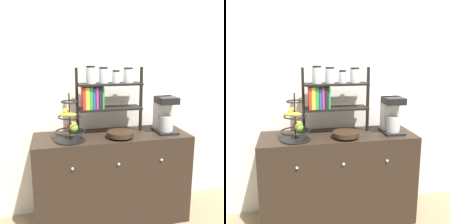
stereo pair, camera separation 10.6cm
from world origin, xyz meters
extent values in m
cube|color=silver|center=(0.00, 0.52, 1.30)|extent=(7.00, 0.05, 2.60)
cube|color=black|center=(0.00, 0.24, 0.43)|extent=(1.42, 0.48, 0.85)
sphere|color=#B2AD8C|center=(-0.39, -0.01, 0.67)|extent=(0.02, 0.02, 0.02)
sphere|color=#B2AD8C|center=(0.00, -0.01, 0.67)|extent=(0.02, 0.02, 0.02)
sphere|color=#B2AD8C|center=(0.39, -0.01, 0.67)|extent=(0.02, 0.02, 0.02)
cube|color=black|center=(0.51, 0.21, 0.86)|extent=(0.18, 0.24, 0.02)
cube|color=#B7B7BC|center=(0.51, 0.27, 1.03)|extent=(0.16, 0.10, 0.32)
cylinder|color=#B7B7BC|center=(0.51, 0.19, 0.94)|extent=(0.13, 0.13, 0.14)
cube|color=black|center=(0.51, 0.20, 1.16)|extent=(0.18, 0.20, 0.06)
cylinder|color=black|center=(-0.39, 0.15, 0.86)|extent=(0.26, 0.26, 0.01)
cylinder|color=black|center=(-0.39, 0.15, 1.06)|extent=(0.01, 0.01, 0.40)
torus|color=black|center=(-0.39, 0.15, 0.94)|extent=(0.26, 0.26, 0.01)
torus|color=black|center=(-0.39, 0.15, 1.06)|extent=(0.20, 0.20, 0.01)
torus|color=black|center=(-0.39, 0.15, 1.19)|extent=(0.14, 0.14, 0.01)
sphere|color=red|center=(-0.37, 0.19, 0.97)|extent=(0.07, 0.07, 0.07)
sphere|color=#6BAD33|center=(-0.36, 0.13, 0.97)|extent=(0.07, 0.07, 0.07)
sphere|color=orange|center=(-0.36, 0.20, 0.97)|extent=(0.08, 0.08, 0.08)
ellipsoid|color=yellow|center=(-0.40, 0.14, 1.09)|extent=(0.15, 0.07, 0.04)
sphere|color=gold|center=(-0.41, 0.20, 1.10)|extent=(0.07, 0.07, 0.07)
cylinder|color=black|center=(0.05, 0.13, 0.86)|extent=(0.13, 0.13, 0.02)
cylinder|color=black|center=(0.05, 0.13, 0.89)|extent=(0.24, 0.24, 0.04)
cube|color=black|center=(-0.30, 0.32, 1.16)|extent=(0.02, 0.02, 0.61)
cube|color=black|center=(0.30, 0.32, 1.16)|extent=(0.02, 0.02, 0.61)
cube|color=black|center=(0.00, 0.32, 1.09)|extent=(0.58, 0.20, 0.02)
cube|color=black|center=(0.00, 0.32, 1.31)|extent=(0.58, 0.20, 0.02)
cube|color=red|center=(-0.25, 0.32, 1.19)|extent=(0.02, 0.16, 0.20)
cube|color=yellow|center=(-0.22, 0.32, 1.19)|extent=(0.03, 0.16, 0.20)
cube|color=#2D8C47|center=(-0.18, 0.32, 1.19)|extent=(0.03, 0.15, 0.20)
cube|color=#2D599E|center=(-0.15, 0.32, 1.19)|extent=(0.02, 0.14, 0.19)
cube|color=#8C338C|center=(-0.13, 0.32, 1.19)|extent=(0.02, 0.16, 0.20)
cube|color=black|center=(-0.10, 0.32, 1.19)|extent=(0.03, 0.16, 0.20)
cube|color=#2D8C47|center=(-0.07, 0.32, 1.19)|extent=(0.02, 0.14, 0.20)
cylinder|color=silver|center=(-0.18, 0.32, 1.39)|extent=(0.09, 0.09, 0.14)
cylinder|color=black|center=(-0.18, 0.32, 1.47)|extent=(0.08, 0.08, 0.02)
cylinder|color=silver|center=(-0.06, 0.32, 1.39)|extent=(0.09, 0.09, 0.13)
cylinder|color=black|center=(-0.06, 0.32, 1.46)|extent=(0.08, 0.08, 0.02)
cylinder|color=silver|center=(0.06, 0.32, 1.37)|extent=(0.07, 0.07, 0.10)
cylinder|color=black|center=(0.06, 0.32, 1.43)|extent=(0.06, 0.06, 0.02)
cylinder|color=silver|center=(0.17, 0.32, 1.38)|extent=(0.09, 0.09, 0.12)
cylinder|color=black|center=(0.17, 0.32, 1.45)|extent=(0.08, 0.08, 0.02)
camera|label=1|loc=(-0.55, -2.01, 1.56)|focal=42.00mm
camera|label=2|loc=(-0.44, -2.03, 1.56)|focal=42.00mm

